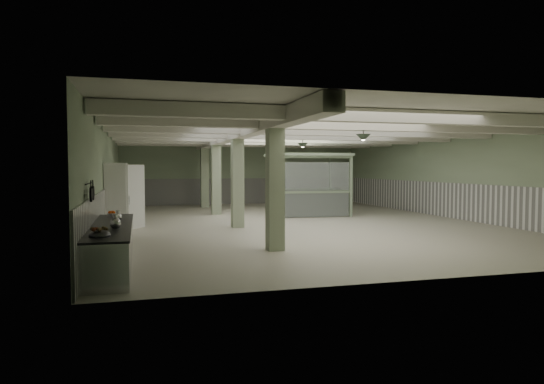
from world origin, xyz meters
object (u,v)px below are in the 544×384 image
object	(u,v)px
prep_counter	(111,245)
guard_booth	(307,174)
walkin_cooler	(118,196)
filing_cabinet	(341,200)

from	to	relation	value
prep_counter	guard_booth	xyz separation A→B (m)	(8.04, 9.77, 1.40)
walkin_cooler	prep_counter	bearing A→B (deg)	-89.18
prep_counter	guard_booth	size ratio (longest dim) A/B	1.41
prep_counter	walkin_cooler	size ratio (longest dim) A/B	1.91
walkin_cooler	guard_booth	distance (m)	9.02
prep_counter	walkin_cooler	bearing A→B (deg)	90.82
filing_cabinet	guard_booth	bearing A→B (deg)	-174.59
walkin_cooler	filing_cabinet	world-z (taller)	walkin_cooler
walkin_cooler	filing_cabinet	distance (m)	10.85
prep_counter	filing_cabinet	bearing A→B (deg)	45.81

